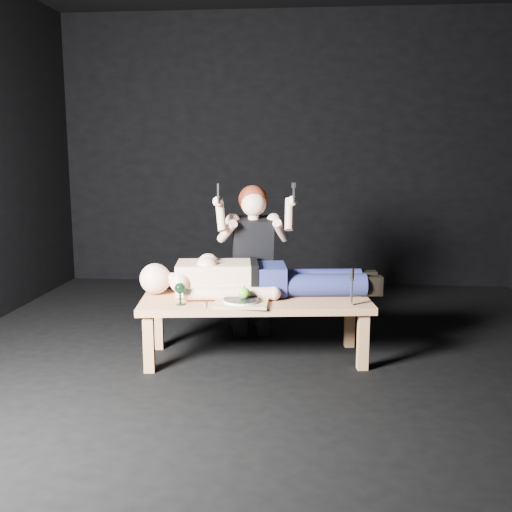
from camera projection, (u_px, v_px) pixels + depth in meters
The scene contains 13 objects.
ground at pixel (269, 355), 4.42m from camera, with size 5.00×5.00×0.00m, color black.
back_wall at pixel (285, 150), 6.61m from camera, with size 5.00×5.00×0.00m, color black.
table at pixel (255, 329), 4.31m from camera, with size 1.63×0.61×0.45m, color tan.
lying_man at pixel (262, 274), 4.39m from camera, with size 1.80×0.55×0.29m, color beige, non-canonical shape.
kneeling_woman at pixel (252, 260), 4.75m from camera, with size 0.68×0.76×1.27m, color black, non-canonical shape.
serving_tray at pixel (241, 303), 4.09m from camera, with size 0.36×0.26×0.02m, color tan.
plate at pixel (241, 300), 4.08m from camera, with size 0.24×0.24×0.02m, color white.
apple at pixel (244, 293), 4.08m from camera, with size 0.08×0.08×0.08m, color #48901E.
goblet at pixel (180, 294), 4.08m from camera, with size 0.07×0.07×0.15m, color black, non-canonical shape.
fork_flat at pixel (205, 305), 4.08m from camera, with size 0.02×0.17×0.01m, color #B2B2B7.
knife_flat at pixel (262, 305), 4.08m from camera, with size 0.02×0.17×0.01m, color #B2B2B7.
spoon_flat at pixel (254, 300), 4.20m from camera, with size 0.02×0.17×0.01m, color #B2B2B7.
carving_knife at pixel (352, 287), 4.06m from camera, with size 0.03×0.04×0.26m, color #B2B2B7, non-canonical shape.
Camera 1 is at (0.29, -4.21, 1.49)m, focal length 41.78 mm.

